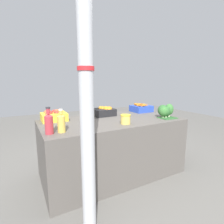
{
  "coord_description": "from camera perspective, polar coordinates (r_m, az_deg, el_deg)",
  "views": [
    {
      "loc": [
        -1.05,
        -1.95,
        1.24
      ],
      "look_at": [
        0.0,
        0.0,
        0.84
      ],
      "focal_mm": 28.0,
      "sensor_mm": 36.0,
      "label": 1
    }
  ],
  "objects": [
    {
      "name": "ground_plane",
      "position": [
        2.54,
        0.0,
        -19.02
      ],
      "size": [
        10.0,
        10.0,
        0.0
      ],
      "primitive_type": "plane",
      "color": "#605E59"
    },
    {
      "name": "market_table",
      "position": [
        2.38,
        0.0,
        -11.21
      ],
      "size": [
        1.78,
        0.91,
        0.74
      ],
      "primitive_type": "cube",
      "color": "#56514C",
      "rests_on": "ground_plane"
    },
    {
      "name": "support_pole",
      "position": [
        1.28,
        -8.44,
        8.54
      ],
      "size": [
        0.12,
        0.12,
        2.41
      ],
      "color": "#B7BABF",
      "rests_on": "ground_plane"
    },
    {
      "name": "apple_crate",
      "position": [
        2.33,
        -18.38,
        -1.12
      ],
      "size": [
        0.3,
        0.27,
        0.14
      ],
      "color": "gold",
      "rests_on": "market_table"
    },
    {
      "name": "orange_crate",
      "position": [
        2.53,
        -2.57,
        0.23
      ],
      "size": [
        0.3,
        0.27,
        0.14
      ],
      "color": "black",
      "rests_on": "market_table"
    },
    {
      "name": "carrot_crate",
      "position": [
        2.89,
        9.54,
        1.27
      ],
      "size": [
        0.3,
        0.27,
        0.14
      ],
      "color": "#2847B7",
      "rests_on": "market_table"
    },
    {
      "name": "broccoli_pile",
      "position": [
        2.47,
        16.95,
        0.37
      ],
      "size": [
        0.23,
        0.21,
        0.19
      ],
      "color": "#2D602D",
      "rests_on": "market_table"
    },
    {
      "name": "juice_bottle_ruby",
      "position": [
        1.75,
        -19.91,
        -3.39
      ],
      "size": [
        0.08,
        0.08,
        0.26
      ],
      "color": "#B2333D",
      "rests_on": "market_table"
    },
    {
      "name": "juice_bottle_golden",
      "position": [
        1.77,
        -16.23,
        -3.36
      ],
      "size": [
        0.08,
        0.08,
        0.23
      ],
      "color": "gold",
      "rests_on": "market_table"
    },
    {
      "name": "pickle_jar",
      "position": [
        2.05,
        4.44,
        -2.36
      ],
      "size": [
        0.12,
        0.12,
        0.11
      ],
      "color": "#DBBC56",
      "rests_on": "market_table"
    }
  ]
}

